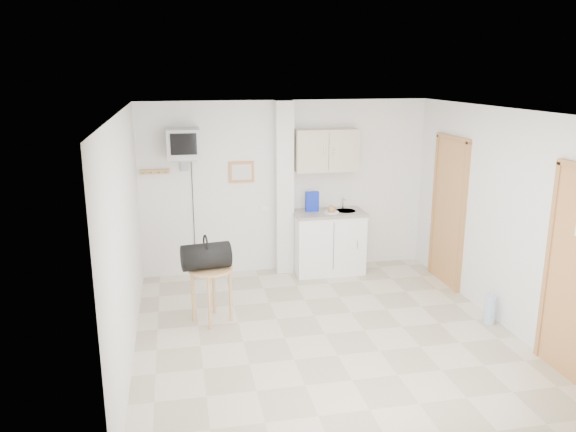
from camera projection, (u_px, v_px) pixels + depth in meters
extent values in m
plane|color=beige|center=(325.00, 334.00, 6.37)|extent=(4.50, 4.50, 0.00)
cube|color=white|center=(286.00, 187.00, 8.19)|extent=(4.20, 0.04, 2.50)
cube|color=white|center=(412.00, 314.00, 3.92)|extent=(4.20, 0.04, 2.50)
cube|color=white|center=(126.00, 240.00, 5.65)|extent=(0.04, 4.50, 2.50)
cube|color=white|center=(503.00, 218.00, 6.46)|extent=(0.04, 4.50, 2.50)
cube|color=white|center=(329.00, 111.00, 5.74)|extent=(4.20, 4.50, 0.04)
cube|color=white|center=(284.00, 189.00, 8.07)|extent=(0.25, 0.22, 2.50)
cube|color=#BE7343|center=(241.00, 172.00, 7.98)|extent=(0.36, 0.03, 0.30)
cube|color=silver|center=(242.00, 172.00, 7.97)|extent=(0.28, 0.01, 0.22)
cube|color=tan|center=(155.00, 172.00, 7.72)|extent=(0.40, 0.05, 0.06)
cube|color=white|center=(265.00, 208.00, 8.19)|extent=(0.15, 0.02, 0.08)
cylinder|color=tan|center=(144.00, 173.00, 7.64)|extent=(0.02, 0.08, 0.02)
cylinder|color=tan|center=(151.00, 173.00, 7.66)|extent=(0.02, 0.08, 0.02)
cylinder|color=tan|center=(159.00, 173.00, 7.68)|extent=(0.02, 0.08, 0.02)
cylinder|color=tan|center=(166.00, 173.00, 7.70)|extent=(0.02, 0.08, 0.02)
cube|color=olive|center=(448.00, 213.00, 7.70)|extent=(0.04, 0.75, 2.00)
cube|color=#976435|center=(448.00, 213.00, 7.70)|extent=(0.06, 0.87, 2.06)
cube|color=white|center=(328.00, 243.00, 8.24)|extent=(1.00, 0.55, 0.88)
cube|color=gray|center=(329.00, 213.00, 8.13)|extent=(1.03, 0.58, 0.04)
cylinder|color=#B7B7BA|center=(345.00, 212.00, 8.18)|extent=(0.30, 0.30, 0.05)
cylinder|color=#B7B7BA|center=(343.00, 203.00, 8.28)|extent=(0.02, 0.02, 0.16)
cylinder|color=#B7B7BA|center=(344.00, 199.00, 8.21)|extent=(0.02, 0.13, 0.02)
cube|color=#BEB196|center=(326.00, 150.00, 8.00)|extent=(0.90, 0.32, 0.60)
cube|color=#1026B0|center=(312.00, 202.00, 8.10)|extent=(0.19, 0.07, 0.29)
cylinder|color=white|center=(331.00, 212.00, 8.05)|extent=(0.22, 0.22, 0.01)
sphere|color=tan|center=(331.00, 209.00, 8.04)|extent=(0.11, 0.11, 0.11)
cube|color=slate|center=(184.00, 159.00, 7.63)|extent=(0.36, 0.32, 0.02)
cube|color=slate|center=(184.00, 163.00, 7.78)|extent=(0.10, 0.06, 0.20)
cube|color=#A3A3A5|center=(183.00, 144.00, 7.51)|extent=(0.44, 0.42, 0.40)
cube|color=black|center=(184.00, 144.00, 7.30)|extent=(0.34, 0.02, 0.28)
cylinder|color=black|center=(194.00, 218.00, 8.00)|extent=(0.01, 0.01, 1.73)
cylinder|color=tan|center=(211.00, 269.00, 6.55)|extent=(0.53, 0.53, 0.03)
cylinder|color=tan|center=(231.00, 296.00, 6.63)|extent=(0.04, 0.04, 0.64)
cylinder|color=tan|center=(214.00, 289.00, 6.85)|extent=(0.04, 0.04, 0.64)
cylinder|color=tan|center=(193.00, 296.00, 6.63)|extent=(0.04, 0.04, 0.64)
cylinder|color=tan|center=(209.00, 303.00, 6.41)|extent=(0.04, 0.04, 0.64)
cylinder|color=black|center=(206.00, 256.00, 6.48)|extent=(0.59, 0.38, 0.31)
torus|color=black|center=(206.00, 244.00, 6.44)|extent=(0.06, 0.23, 0.23)
cylinder|color=#A3B8D7|center=(490.00, 310.00, 6.61)|extent=(0.13, 0.13, 0.34)
cylinder|color=#A3B8D7|center=(491.00, 295.00, 6.56)|extent=(0.04, 0.04, 0.04)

